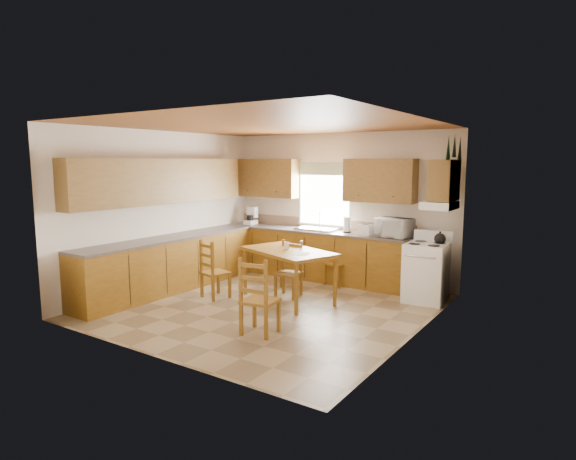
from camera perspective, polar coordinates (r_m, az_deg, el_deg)
The scene contains 35 objects.
floor at distance 7.38m, azimuth -2.29°, elevation -9.06°, with size 4.50×4.50×0.00m, color #847050.
ceiling at distance 7.08m, azimuth -2.41°, elevation 12.33°, with size 4.50×4.50×0.00m, color brown.
wall_left at distance 8.61m, azimuth -14.58°, elevation 2.32°, with size 4.50×4.50×0.00m, color silver.
wall_right at distance 6.07m, azimuth 15.12°, elevation 0.01°, with size 4.50×4.50×0.00m, color silver.
wall_back at distance 9.01m, azimuth 6.07°, elevation 2.78°, with size 4.50×4.50×0.00m, color silver.
wall_front at distance 5.46m, azimuth -16.32°, elevation -0.92°, with size 4.50×4.50×0.00m, color silver.
lower_cab_back at distance 9.06m, azimuth 3.00°, elevation -2.97°, with size 3.75×0.60×0.88m, color brown.
lower_cab_left at distance 8.43m, azimuth -13.76°, elevation -4.04°, with size 0.60×3.60×0.88m, color brown.
counter_back at distance 8.98m, azimuth 3.02°, elevation -0.09°, with size 3.75×0.63×0.04m, color #524742.
counter_left at distance 8.34m, azimuth -13.86°, elevation -0.95°, with size 0.63×3.60×0.04m, color #524742.
backsplash at distance 9.22m, azimuth 3.95°, elevation 0.80°, with size 3.75×0.01×0.18m, color #846751.
upper_cab_back_left at distance 9.66m, azimuth -2.56°, elevation 6.17°, with size 1.41×0.33×0.75m, color brown.
upper_cab_back_right at distance 8.47m, azimuth 10.81°, elevation 5.77°, with size 1.25×0.33×0.75m, color brown.
upper_cab_left at distance 8.35m, azimuth -14.71°, elevation 5.62°, with size 0.33×3.60×0.75m, color brown.
upper_cab_stove at distance 7.65m, azimuth 18.01°, elevation 5.63°, with size 0.33×0.62×0.62m, color brown.
range_hood at distance 7.69m, azimuth 17.53°, elevation 2.82°, with size 0.44×0.62×0.12m, color white.
window_frame at distance 9.11m, azimuth 4.33°, elevation 4.12°, with size 1.13×0.02×1.18m, color white.
window_pane at distance 9.11m, azimuth 4.31°, elevation 4.12°, with size 1.05×0.01×1.10m, color white.
window_valance at distance 9.07m, azimuth 4.27°, elevation 7.26°, with size 1.19×0.01×0.24m, color #4F6B3F.
sink_basin at distance 8.94m, azimuth 3.44°, elevation 0.12°, with size 0.75×0.45×0.04m, color silver.
pine_decal_a at distance 7.31m, azimuth 18.48°, elevation 9.28°, with size 0.22×0.22×0.36m, color black.
pine_decal_b at distance 7.62m, azimuth 19.14°, elevation 9.49°, with size 0.22×0.22×0.36m, color black.
pine_decal_c at distance 7.93m, azimuth 19.71°, elevation 9.10°, with size 0.22×0.22×0.36m, color black.
stove at distance 7.84m, azimuth 16.03°, elevation -4.94°, with size 0.61×0.63×0.90m, color white.
coffeemaker at distance 9.80m, azimuth -4.45°, elevation 1.64°, with size 0.19×0.23×0.32m, color white.
paper_towel at distance 8.68m, azimuth 7.00°, elevation 0.64°, with size 0.12×0.12×0.28m, color white.
toaster at distance 8.39m, azimuth 9.09°, elevation 0.01°, with size 0.23×0.14×0.19m, color white.
microwave at distance 8.25m, azimuth 12.47°, elevation 0.27°, with size 0.54×0.39×0.32m, color white.
dining_table at distance 7.62m, azimuth 0.02°, elevation -5.37°, with size 1.50×0.86×0.81m, color brown.
chair_near_left at distance 7.84m, azimuth -8.61°, elevation -4.59°, with size 0.39×0.37×0.94m, color brown.
chair_near_right at distance 6.14m, azimuth -3.35°, elevation -7.77°, with size 0.42×0.40×0.99m, color brown.
chair_far_left at distance 7.79m, azimuth 0.05°, elevation -4.72°, with size 0.38×0.36×0.90m, color brown.
chair_far_right at distance 8.58m, azimuth 5.88°, elevation -3.55°, with size 0.38×0.36×0.91m, color brown.
table_paper at distance 7.23m, azimuth 1.73°, elevation -2.82°, with size 0.20×0.27×0.00m, color white.
table_card at distance 7.60m, azimuth -0.17°, elevation -1.85°, with size 0.09×0.02×0.12m, color white.
Camera 1 is at (4.14, -5.72, 2.17)m, focal length 30.00 mm.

